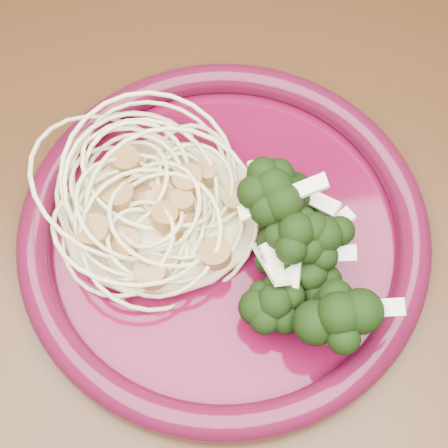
% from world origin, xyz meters
% --- Properties ---
extents(dining_table, '(1.20, 0.80, 0.75)m').
position_xyz_m(dining_table, '(0.00, 0.00, 0.65)').
color(dining_table, '#472814').
rests_on(dining_table, ground).
extents(dinner_plate, '(0.41, 0.41, 0.03)m').
position_xyz_m(dinner_plate, '(-0.07, 0.02, 0.76)').
color(dinner_plate, '#520723').
rests_on(dinner_plate, dining_table).
extents(spaghetti_pile, '(0.20, 0.19, 0.04)m').
position_xyz_m(spaghetti_pile, '(-0.12, 0.04, 0.77)').
color(spaghetti_pile, beige).
rests_on(spaghetti_pile, dinner_plate).
extents(scallop_cluster, '(0.16, 0.16, 0.04)m').
position_xyz_m(scallop_cluster, '(-0.12, 0.04, 0.81)').
color(scallop_cluster, '#A57C47').
rests_on(scallop_cluster, spaghetti_pile).
extents(broccoli_pile, '(0.15, 0.19, 0.06)m').
position_xyz_m(broccoli_pile, '(-0.02, -0.00, 0.78)').
color(broccoli_pile, black).
rests_on(broccoli_pile, dinner_plate).
extents(onion_garnish, '(0.10, 0.12, 0.06)m').
position_xyz_m(onion_garnish, '(-0.02, -0.00, 0.82)').
color(onion_garnish, white).
rests_on(onion_garnish, broccoli_pile).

